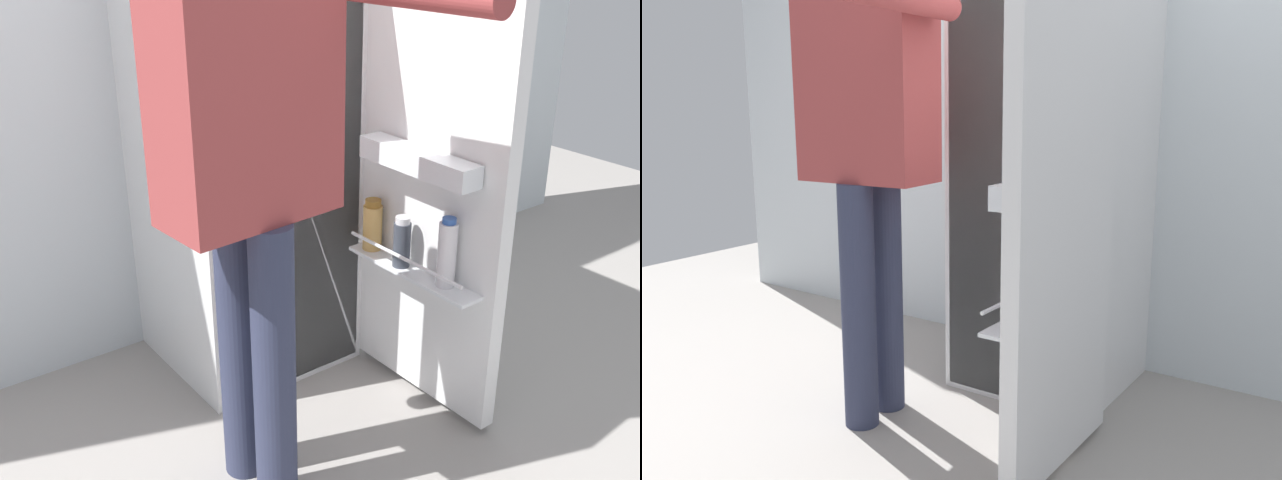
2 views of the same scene
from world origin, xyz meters
TOP-DOWN VIEW (x-y plane):
  - ground_plane at (0.00, 0.00)m, footprint 6.35×6.35m
  - kitchen_wall at (0.00, 0.90)m, footprint 4.40×0.10m
  - refrigerator at (0.03, 0.49)m, footprint 0.68×1.22m
  - person at (-0.36, -0.11)m, footprint 0.60×0.76m

SIDE VIEW (x-z plane):
  - ground_plane at x=0.00m, z-range 0.00..0.00m
  - refrigerator at x=0.03m, z-range 0.00..1.74m
  - person at x=-0.36m, z-range 0.19..1.92m
  - kitchen_wall at x=0.00m, z-range 0.00..2.46m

